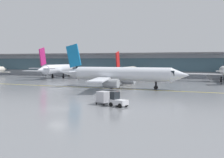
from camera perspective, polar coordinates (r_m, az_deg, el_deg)
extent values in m
plane|color=slate|center=(39.42, -11.02, -5.89)|extent=(400.00, 400.00, 0.00)
cube|color=yellow|center=(65.19, 1.58, -2.00)|extent=(109.72, 8.60, 0.01)
cube|color=#8C939E|center=(114.22, 8.94, 2.70)|extent=(198.96, 8.00, 9.00)
cube|color=#385666|center=(110.19, 8.58, 2.90)|extent=(191.00, 0.16, 5.04)
cube|color=slate|center=(112.75, 8.84, 5.13)|extent=(206.92, 11.00, 0.60)
cone|color=silver|center=(135.34, -20.97, 1.87)|extent=(2.55, 3.17, 2.44)
cube|color=black|center=(133.80, -21.55, 1.98)|extent=(2.09, 2.38, 0.90)
cylinder|color=silver|center=(109.33, -10.52, 2.07)|extent=(4.97, 24.07, 3.32)
cone|color=silver|center=(122.08, -7.73, 2.27)|extent=(3.42, 4.19, 3.15)
cube|color=black|center=(119.62, -8.22, 2.43)|extent=(2.79, 3.16, 1.16)
cone|color=silver|center=(96.32, -14.22, 1.79)|extent=(3.18, 5.49, 2.82)
cube|color=silver|center=(111.53, -14.89, 1.57)|extent=(14.02, 5.91, 0.27)
cylinder|color=#999EA3|center=(111.54, -13.29, 1.12)|extent=(2.29, 3.65, 2.05)
cube|color=silver|center=(104.20, -6.74, 1.52)|extent=(13.91, 7.61, 0.27)
cylinder|color=#999EA3|center=(106.62, -7.81, 1.07)|extent=(2.29, 3.65, 2.05)
cube|color=#B21E66|center=(97.21, -13.96, 4.46)|extent=(0.66, 4.49, 6.25)
cube|color=silver|center=(98.77, -15.06, 2.11)|extent=(5.03, 2.68, 0.23)
cube|color=silver|center=(96.44, -12.54, 2.11)|extent=(5.03, 2.68, 0.23)
cylinder|color=black|center=(117.04, -8.76, 0.95)|extent=(0.43, 0.43, 1.76)
cylinder|color=black|center=(117.07, -8.76, 0.74)|extent=(0.60, 0.91, 0.88)
cylinder|color=black|center=(108.66, -12.01, 0.70)|extent=(0.43, 0.43, 1.76)
cylinder|color=black|center=(108.68, -12.01, 0.47)|extent=(0.60, 0.91, 0.88)
cylinder|color=black|center=(106.72, -9.86, 0.67)|extent=(0.43, 0.43, 1.76)
cylinder|color=black|center=(106.74, -9.85, 0.43)|extent=(0.60, 0.91, 0.88)
cylinder|color=silver|center=(99.10, 3.15, 1.68)|extent=(3.07, 20.62, 2.86)
cone|color=silver|center=(110.75, 4.75, 1.89)|extent=(2.75, 3.46, 2.72)
cube|color=black|center=(108.51, 4.48, 2.05)|extent=(2.26, 2.60, 1.00)
cone|color=silver|center=(87.01, 1.01, 1.39)|extent=(2.48, 4.60, 2.43)
cube|color=silver|center=(99.68, -1.17, 1.24)|extent=(12.07, 5.74, 0.24)
cylinder|color=#999EA3|center=(100.17, 0.34, 0.80)|extent=(1.80, 3.05, 1.77)
cube|color=silver|center=(95.86, 7.12, 1.12)|extent=(12.05, 5.95, 0.24)
cylinder|color=#999EA3|center=(97.60, 5.90, 0.70)|extent=(1.80, 3.05, 1.77)
cube|color=red|center=(87.81, 1.19, 3.94)|extent=(0.34, 3.86, 5.39)
cube|color=silver|center=(88.83, -0.05, 1.72)|extent=(4.23, 2.06, 0.20)
cube|color=silver|center=(87.61, 2.57, 1.69)|extent=(4.23, 2.06, 0.20)
cylinder|color=black|center=(106.18, 4.15, 0.63)|extent=(0.37, 0.37, 1.51)
cylinder|color=black|center=(106.20, 4.15, 0.43)|extent=(0.47, 0.76, 0.76)
cylinder|color=black|center=(98.11, 1.80, 0.38)|extent=(0.37, 0.37, 1.51)
cylinder|color=black|center=(98.13, 1.80, 0.16)|extent=(0.47, 0.76, 0.76)
cylinder|color=black|center=(97.10, 3.99, 0.34)|extent=(0.37, 0.37, 1.51)
cylinder|color=black|center=(97.12, 3.99, 0.12)|extent=(0.47, 0.76, 0.76)
cone|color=white|center=(107.56, 21.65, 1.72)|extent=(3.17, 3.90, 2.96)
cube|color=black|center=(105.08, 21.81, 1.89)|extent=(2.59, 2.94, 1.09)
cube|color=white|center=(92.14, 17.73, 0.98)|extent=(13.14, 5.68, 0.26)
cylinder|color=#999EA3|center=(93.69, 19.25, 0.46)|extent=(2.11, 3.40, 1.92)
cylinder|color=black|center=(92.65, 21.33, -0.03)|extent=(0.40, 0.40, 1.65)
cylinder|color=black|center=(92.67, 21.32, -0.29)|extent=(0.55, 0.85, 0.82)
cylinder|color=silver|center=(66.85, 2.09, 1.03)|extent=(23.72, 5.02, 3.27)
cone|color=silver|center=(63.28, 13.78, 0.77)|extent=(4.14, 3.39, 3.11)
cube|color=black|center=(63.73, 11.47, 1.19)|extent=(3.12, 2.76, 1.14)
cone|color=silver|center=(73.22, -8.49, 1.23)|extent=(5.42, 3.16, 2.78)
cube|color=silver|center=(75.40, 2.98, 0.66)|extent=(7.56, 13.69, 0.27)
cylinder|color=#999EA3|center=(72.44, 3.33, -0.19)|extent=(3.60, 2.27, 2.02)
cube|color=silver|center=(59.98, -2.49, -0.15)|extent=(5.75, 13.81, 0.27)
cylinder|color=#999EA3|center=(61.90, -0.21, -0.86)|extent=(3.60, 2.27, 2.02)
cube|color=#1472B2|center=(72.62, -7.82, 4.71)|extent=(4.42, 0.68, 6.16)
cube|color=silver|center=(74.54, -6.59, 1.67)|extent=(2.66, 4.97, 0.23)
cube|color=silver|center=(70.40, -8.52, 1.53)|extent=(2.66, 4.97, 0.23)
cylinder|color=black|center=(64.56, 8.93, -1.34)|extent=(0.42, 0.42, 1.73)
cylinder|color=black|center=(64.60, 8.93, -1.72)|extent=(0.90, 0.59, 0.87)
cylinder|color=black|center=(69.77, 1.25, -0.91)|extent=(0.42, 0.42, 1.73)
cylinder|color=black|center=(69.81, 1.25, -1.26)|extent=(0.90, 0.59, 0.87)
cylinder|color=black|center=(65.70, -0.18, -1.20)|extent=(0.42, 0.42, 1.73)
cylinder|color=black|center=(65.73, -0.18, -1.58)|extent=(0.90, 0.59, 0.87)
cube|color=silver|center=(40.11, 1.38, -4.71)|extent=(2.94, 2.33, 0.70)
cube|color=#1E2328|center=(40.48, 0.58, -3.35)|extent=(1.32, 1.50, 1.10)
cylinder|color=black|center=(40.14, 2.95, -5.22)|extent=(0.64, 0.44, 0.60)
cylinder|color=black|center=(39.09, 1.64, -5.46)|extent=(0.64, 0.44, 0.60)
cylinder|color=black|center=(41.23, 1.13, -4.97)|extent=(0.64, 0.44, 0.60)
cylinder|color=black|center=(40.21, -0.20, -5.20)|extent=(0.64, 0.44, 0.60)
cube|color=#595B60|center=(42.23, -1.78, -4.79)|extent=(2.57, 2.31, 0.12)
cube|color=silver|center=(42.11, -1.79, -3.63)|extent=(2.07, 2.02, 1.60)
cylinder|color=black|center=(42.24, -0.39, -5.02)|extent=(0.24, 0.18, 0.22)
cylinder|color=black|center=(41.24, -1.72, -5.24)|extent=(0.24, 0.18, 0.22)
cylinder|color=black|center=(43.27, -1.85, -4.81)|extent=(0.24, 0.18, 0.22)
cylinder|color=black|center=(42.29, -3.18, -5.02)|extent=(0.24, 0.18, 0.22)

